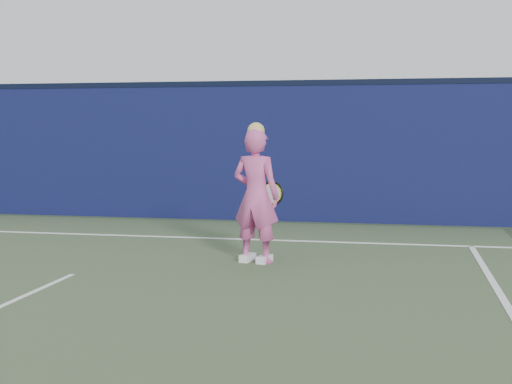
# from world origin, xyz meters

# --- Properties ---
(ground) EXTENTS (80.00, 80.00, 0.00)m
(ground) POSITION_xyz_m (0.00, 0.00, 0.00)
(ground) COLOR #2D3F27
(ground) RESTS_ON ground
(backstop_wall) EXTENTS (24.00, 0.40, 2.50)m
(backstop_wall) POSITION_xyz_m (0.00, 6.50, 1.25)
(backstop_wall) COLOR #0E143E
(backstop_wall) RESTS_ON ground
(wall_cap) EXTENTS (24.00, 0.42, 0.10)m
(wall_cap) POSITION_xyz_m (0.00, 6.50, 2.55)
(wall_cap) COLOR black
(wall_cap) RESTS_ON backstop_wall
(player) EXTENTS (0.71, 0.55, 1.80)m
(player) POSITION_xyz_m (1.96, 2.22, 0.87)
(player) COLOR #CD4F95
(player) RESTS_ON ground
(racket) EXTENTS (0.59, 0.28, 0.34)m
(racket) POSITION_xyz_m (2.07, 2.61, 0.85)
(racket) COLOR black
(racket) RESTS_ON ground
(court_lines) EXTENTS (11.00, 12.04, 0.01)m
(court_lines) POSITION_xyz_m (0.00, -0.33, 0.01)
(court_lines) COLOR white
(court_lines) RESTS_ON court_surface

